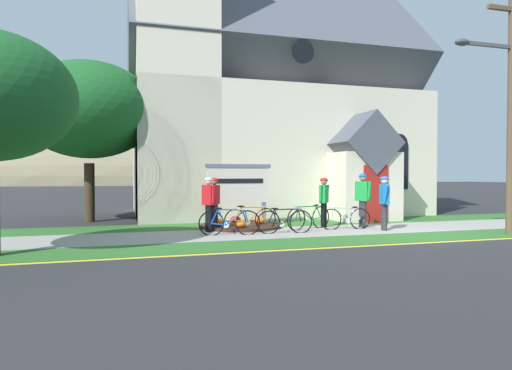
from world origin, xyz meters
The scene contains 22 objects.
ground centered at (0.00, 4.00, 0.00)m, with size 140.00×140.00×0.00m, color #2B2B2D.
sidewalk_slab centered at (-1.63, 1.49, 0.01)m, with size 32.00×2.43×0.01m, color #99968E.
grass_verge centered at (-1.63, -0.54, 0.00)m, with size 32.00×1.63×0.01m, color #2D6628.
church_lawn centered at (-1.63, 3.74, 0.00)m, with size 24.00×2.07×0.01m, color #2D6628.
curb_paint_stripe centered at (-1.63, -1.50, 0.00)m, with size 28.00×0.16×0.01m, color yellow.
church_building centered at (-2.15, 8.43, 4.86)m, with size 12.87×9.81×13.96m.
church_sign centered at (-4.55, 3.35, 1.40)m, with size 2.28×0.16×2.11m.
flower_bed centered at (-4.57, 3.03, 0.07)m, with size 2.71×2.71×0.34m.
bicycle_red centered at (-4.50, 2.08, 0.38)m, with size 1.74×0.27×0.83m.
bicycle_silver centered at (-3.68, 1.23, 0.37)m, with size 1.70×0.20×0.79m.
bicycle_green centered at (-5.34, 1.32, 0.38)m, with size 1.79×0.29×0.83m.
bicycle_white centered at (-1.46, 1.57, 0.36)m, with size 1.68×0.19×0.76m.
bicycle_orange centered at (-2.57, 1.98, 0.38)m, with size 1.71×0.61×0.80m.
cyclist_in_green_jersey centered at (-1.89, 2.31, 0.96)m, with size 0.52×0.53×1.65m.
cyclist_in_red_jersey centered at (-5.78, 2.22, 0.98)m, with size 0.39×0.71×1.68m.
cyclist_in_white_jersey centered at (-0.45, 0.97, 1.00)m, with size 0.33×0.75×1.70m.
cyclist_in_blue_jersey centered at (-0.70, 1.86, 1.07)m, with size 0.37×0.74×1.79m.
cyclist_in_yellow_jersey centered at (-5.55, 2.51, 0.97)m, with size 0.46×0.62×1.66m.
utility_pole centered at (2.60, -0.75, 4.38)m, with size 3.12×0.28×7.89m.
roadside_conifer centered at (4.71, 7.97, 4.52)m, with size 3.12×3.12×6.81m.
yard_deciduous_tree centered at (-9.50, 6.30, 4.12)m, with size 4.91×4.91×5.91m.
distant_hill centered at (-0.34, 76.44, 0.00)m, with size 107.17×38.39×21.78m, color #847A5B.
Camera 1 is at (-8.24, -11.15, 1.78)m, focal length 31.07 mm.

